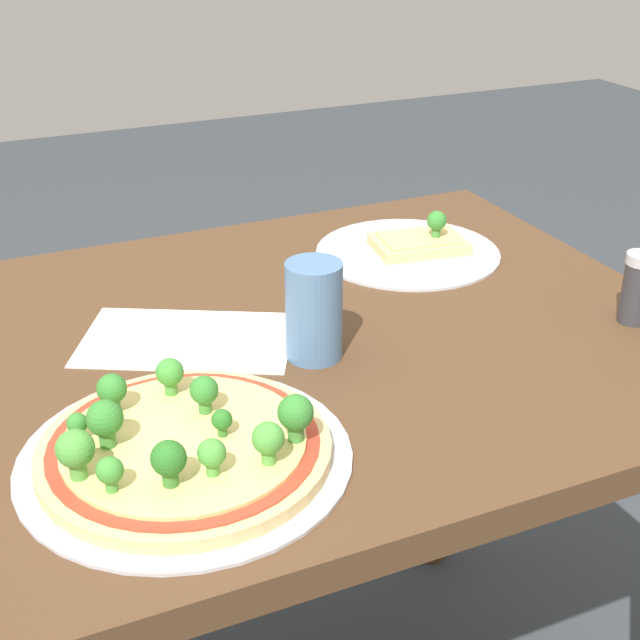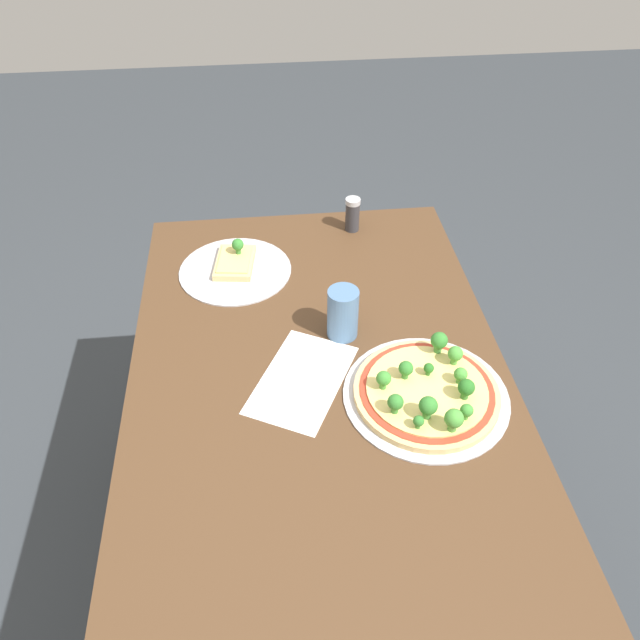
{
  "view_description": "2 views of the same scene",
  "coord_description": "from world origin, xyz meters",
  "px_view_note": "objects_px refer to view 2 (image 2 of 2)",
  "views": [
    {
      "loc": [
        0.26,
        0.9,
        1.28
      ],
      "look_at": [
        -0.13,
        0.02,
        0.79
      ],
      "focal_mm": 50.0,
      "sensor_mm": 36.0,
      "label": 1
    },
    {
      "loc": [
        0.88,
        -0.09,
        1.69
      ],
      "look_at": [
        -0.13,
        0.02,
        0.79
      ],
      "focal_mm": 35.0,
      "sensor_mm": 36.0,
      "label": 2
    }
  ],
  "objects_px": {
    "drinking_cup": "(343,313)",
    "pizza_tray_slice": "(235,266)",
    "dining_table": "(319,405)",
    "pizza_tray_whole": "(428,391)",
    "condiment_shaker": "(352,214)"
  },
  "relations": [
    {
      "from": "drinking_cup",
      "to": "pizza_tray_slice",
      "type": "bearing_deg",
      "value": -138.8
    },
    {
      "from": "dining_table",
      "to": "pizza_tray_slice",
      "type": "distance_m",
      "value": 0.42
    },
    {
      "from": "pizza_tray_whole",
      "to": "pizza_tray_slice",
      "type": "height_order",
      "value": "pizza_tray_whole"
    },
    {
      "from": "dining_table",
      "to": "pizza_tray_slice",
      "type": "bearing_deg",
      "value": -154.99
    },
    {
      "from": "pizza_tray_whole",
      "to": "pizza_tray_slice",
      "type": "relative_size",
      "value": 1.19
    },
    {
      "from": "pizza_tray_slice",
      "to": "condiment_shaker",
      "type": "bearing_deg",
      "value": 114.63
    },
    {
      "from": "dining_table",
      "to": "pizza_tray_whole",
      "type": "relative_size",
      "value": 3.64
    },
    {
      "from": "pizza_tray_whole",
      "to": "condiment_shaker",
      "type": "bearing_deg",
      "value": -174.39
    },
    {
      "from": "dining_table",
      "to": "drinking_cup",
      "type": "xyz_separation_m",
      "value": [
        -0.1,
        0.06,
        0.17
      ]
    },
    {
      "from": "drinking_cup",
      "to": "condiment_shaker",
      "type": "height_order",
      "value": "drinking_cup"
    },
    {
      "from": "pizza_tray_whole",
      "to": "drinking_cup",
      "type": "xyz_separation_m",
      "value": [
        -0.2,
        -0.14,
        0.04
      ]
    },
    {
      "from": "dining_table",
      "to": "pizza_tray_whole",
      "type": "distance_m",
      "value": 0.26
    },
    {
      "from": "pizza_tray_slice",
      "to": "drinking_cup",
      "type": "distance_m",
      "value": 0.35
    },
    {
      "from": "dining_table",
      "to": "condiment_shaker",
      "type": "height_order",
      "value": "condiment_shaker"
    },
    {
      "from": "dining_table",
      "to": "condiment_shaker",
      "type": "relative_size",
      "value": 12.87
    }
  ]
}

